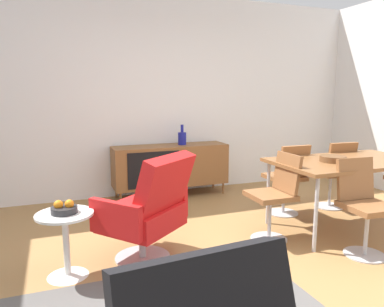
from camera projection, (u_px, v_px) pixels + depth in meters
The scene contains 13 objects.
ground_plane at pixel (244, 269), 2.99m from camera, with size 8.32×8.32×0.00m, color #9E7242.
wall_back at pixel (157, 96), 5.15m from camera, with size 6.80×0.12×2.80m, color white.
sideboard at pixel (170, 165), 5.07m from camera, with size 1.60×0.45×0.72m.
vase_cobalt at pixel (182, 138), 5.07m from camera, with size 0.12×0.12×0.28m.
dining_table at pixel (348, 164), 3.82m from camera, with size 1.60×0.90×0.74m.
wooden_bowl_on_table at pixel (333, 159), 3.71m from camera, with size 0.26×0.26×0.06m, color brown.
dining_chair_front_left at pixel (363, 203), 3.22m from camera, with size 0.42×0.45×0.86m.
dining_chair_near_window at pixel (276, 193), 3.54m from camera, with size 0.43×0.41×0.86m.
dining_chair_back_right at pixel (334, 172), 4.49m from camera, with size 0.43×0.45×0.86m.
dining_chair_back_left at pixel (287, 176), 4.25m from camera, with size 0.40×0.43×0.86m.
lounge_chair_red at pixel (148, 208), 3.07m from camera, with size 0.91×0.90×0.95m.
side_table_round at pixel (66, 237), 2.82m from camera, with size 0.44×0.44×0.52m.
fruit_bowl at pixel (64, 209), 2.78m from camera, with size 0.20×0.20×0.11m.
Camera 1 is at (-1.41, -2.45, 1.43)m, focal length 33.83 mm.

